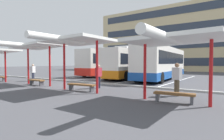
{
  "coord_description": "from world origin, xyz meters",
  "views": [
    {
      "loc": [
        10.74,
        -10.24,
        1.76
      ],
      "look_at": [
        1.02,
        3.84,
        1.11
      ],
      "focal_mm": 29.59,
      "sensor_mm": 36.0,
      "label": 1
    }
  ],
  "objects_px": {
    "bench_1": "(36,81)",
    "bench_2": "(81,86)",
    "waiting_passenger_1": "(99,75)",
    "waiting_passenger_0": "(33,71)",
    "waiting_passenger_2": "(177,77)",
    "coach_bus_1": "(130,64)",
    "bench_0": "(0,78)",
    "waiting_shelter_2": "(76,42)",
    "bench_3": "(174,95)",
    "waiting_shelter_3": "(173,41)",
    "waiting_shelter_1": "(35,47)",
    "coach_bus_0": "(109,63)",
    "coach_bus_2": "(162,63)"
  },
  "relations": [
    {
      "from": "waiting_passenger_1",
      "to": "coach_bus_2",
      "type": "bearing_deg",
      "value": 83.19
    },
    {
      "from": "waiting_shelter_1",
      "to": "waiting_passenger_1",
      "type": "xyz_separation_m",
      "value": [
        5.18,
        1.48,
        -2.06
      ]
    },
    {
      "from": "coach_bus_1",
      "to": "bench_0",
      "type": "relative_size",
      "value": 5.69
    },
    {
      "from": "waiting_passenger_2",
      "to": "bench_2",
      "type": "bearing_deg",
      "value": -163.24
    },
    {
      "from": "waiting_passenger_0",
      "to": "waiting_passenger_1",
      "type": "bearing_deg",
      "value": -1.94
    },
    {
      "from": "bench_1",
      "to": "bench_2",
      "type": "distance_m",
      "value": 5.07
    },
    {
      "from": "coach_bus_0",
      "to": "coach_bus_1",
      "type": "relative_size",
      "value": 1.03
    },
    {
      "from": "bench_1",
      "to": "waiting_passenger_2",
      "type": "bearing_deg",
      "value": 7.8
    },
    {
      "from": "waiting_shelter_2",
      "to": "waiting_shelter_3",
      "type": "bearing_deg",
      "value": 0.16
    },
    {
      "from": "bench_2",
      "to": "coach_bus_1",
      "type": "bearing_deg",
      "value": 102.67
    },
    {
      "from": "bench_2",
      "to": "bench_3",
      "type": "bearing_deg",
      "value": -1.38
    },
    {
      "from": "waiting_passenger_1",
      "to": "bench_2",
      "type": "bearing_deg",
      "value": -94.15
    },
    {
      "from": "bench_0",
      "to": "waiting_passenger_1",
      "type": "xyz_separation_m",
      "value": [
        11.16,
        1.46,
        0.61
      ]
    },
    {
      "from": "coach_bus_1",
      "to": "bench_3",
      "type": "height_order",
      "value": "coach_bus_1"
    },
    {
      "from": "waiting_shelter_2",
      "to": "waiting_shelter_3",
      "type": "relative_size",
      "value": 1.0
    },
    {
      "from": "coach_bus_2",
      "to": "bench_2",
      "type": "bearing_deg",
      "value": -96.43
    },
    {
      "from": "coach_bus_2",
      "to": "bench_3",
      "type": "distance_m",
      "value": 12.3
    },
    {
      "from": "bench_1",
      "to": "bench_2",
      "type": "bearing_deg",
      "value": -2.24
    },
    {
      "from": "coach_bus_1",
      "to": "waiting_shelter_2",
      "type": "relative_size",
      "value": 2.03
    },
    {
      "from": "waiting_passenger_0",
      "to": "waiting_passenger_2",
      "type": "relative_size",
      "value": 0.95
    },
    {
      "from": "coach_bus_2",
      "to": "bench_2",
      "type": "relative_size",
      "value": 6.22
    },
    {
      "from": "bench_1",
      "to": "bench_2",
      "type": "relative_size",
      "value": 0.81
    },
    {
      "from": "bench_2",
      "to": "waiting_passenger_2",
      "type": "xyz_separation_m",
      "value": [
        5.43,
        1.64,
        0.69
      ]
    },
    {
      "from": "coach_bus_1",
      "to": "waiting_passenger_1",
      "type": "distance_m",
      "value": 9.36
    },
    {
      "from": "waiting_passenger_0",
      "to": "bench_3",
      "type": "bearing_deg",
      "value": -8.22
    },
    {
      "from": "coach_bus_1",
      "to": "waiting_shelter_2",
      "type": "bearing_deg",
      "value": -77.79
    },
    {
      "from": "coach_bus_2",
      "to": "waiting_shelter_2",
      "type": "relative_size",
      "value": 2.38
    },
    {
      "from": "waiting_shelter_1",
      "to": "coach_bus_0",
      "type": "bearing_deg",
      "value": 97.92
    },
    {
      "from": "coach_bus_2",
      "to": "bench_2",
      "type": "height_order",
      "value": "coach_bus_2"
    },
    {
      "from": "bench_3",
      "to": "waiting_passenger_2",
      "type": "bearing_deg",
      "value": 101.84
    },
    {
      "from": "coach_bus_0",
      "to": "waiting_passenger_0",
      "type": "xyz_separation_m",
      "value": [
        -1.42,
        -10.59,
        -0.78
      ]
    },
    {
      "from": "coach_bus_0",
      "to": "waiting_passenger_2",
      "type": "bearing_deg",
      "value": -41.58
    },
    {
      "from": "coach_bus_1",
      "to": "waiting_passenger_0",
      "type": "relative_size",
      "value": 6.27
    },
    {
      "from": "waiting_passenger_0",
      "to": "waiting_passenger_2",
      "type": "height_order",
      "value": "waiting_passenger_2"
    },
    {
      "from": "waiting_shelter_1",
      "to": "waiting_shelter_2",
      "type": "xyz_separation_m",
      "value": [
        5.07,
        -0.54,
        0.03
      ]
    },
    {
      "from": "waiting_passenger_1",
      "to": "bench_0",
      "type": "bearing_deg",
      "value": -172.56
    },
    {
      "from": "waiting_shelter_2",
      "to": "waiting_passenger_1",
      "type": "xyz_separation_m",
      "value": [
        0.12,
        2.02,
        -2.1
      ]
    },
    {
      "from": "bench_2",
      "to": "waiting_passenger_1",
      "type": "distance_m",
      "value": 1.72
    },
    {
      "from": "bench_0",
      "to": "waiting_shelter_1",
      "type": "bearing_deg",
      "value": -0.18
    },
    {
      "from": "coach_bus_2",
      "to": "waiting_passenger_2",
      "type": "bearing_deg",
      "value": -66.45
    },
    {
      "from": "waiting_shelter_2",
      "to": "bench_3",
      "type": "bearing_deg",
      "value": 2.74
    },
    {
      "from": "waiting_shelter_1",
      "to": "bench_3",
      "type": "relative_size",
      "value": 2.51
    },
    {
      "from": "bench_1",
      "to": "waiting_passenger_2",
      "type": "height_order",
      "value": "waiting_passenger_2"
    },
    {
      "from": "waiting_shelter_1",
      "to": "coach_bus_2",
      "type": "bearing_deg",
      "value": 60.25
    },
    {
      "from": "waiting_passenger_2",
      "to": "coach_bus_2",
      "type": "bearing_deg",
      "value": 113.55
    },
    {
      "from": "waiting_shelter_2",
      "to": "waiting_passenger_0",
      "type": "distance_m",
      "value": 8.77
    },
    {
      "from": "waiting_shelter_2",
      "to": "waiting_passenger_2",
      "type": "xyz_separation_m",
      "value": [
        5.43,
        2.05,
        -2.02
      ]
    },
    {
      "from": "coach_bus_2",
      "to": "waiting_shelter_3",
      "type": "bearing_deg",
      "value": -68.63
    },
    {
      "from": "coach_bus_2",
      "to": "waiting_passenger_1",
      "type": "xyz_separation_m",
      "value": [
        -1.15,
        -9.6,
        -0.8
      ]
    },
    {
      "from": "bench_1",
      "to": "waiting_passenger_0",
      "type": "bearing_deg",
      "value": 151.76
    }
  ]
}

